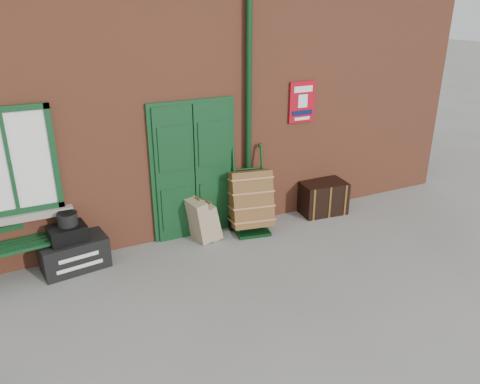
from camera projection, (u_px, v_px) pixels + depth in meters
ground at (252, 271)px, 6.80m from camera, size 80.00×80.00×0.00m
station_building at (169, 85)px, 8.89m from camera, size 10.30×4.30×4.36m
bench at (7, 244)px, 6.44m from camera, size 1.75×0.68×1.06m
houdini_trunk at (74, 254)px, 6.79m from camera, size 0.98×0.63×0.46m
strongbox at (67, 233)px, 6.64m from camera, size 0.55×0.43×0.23m
hatbox at (67, 219)px, 6.60m from camera, size 0.31×0.31×0.18m
suitcase_back at (198, 220)px, 7.57m from camera, size 0.37×0.53×0.72m
suitcase_front at (208, 220)px, 7.66m from camera, size 0.36×0.49×0.62m
porter_trolley at (250, 200)px, 7.85m from camera, size 0.81×0.85×1.42m
dark_trunk at (322, 197)px, 8.59m from camera, size 0.87×0.62×0.59m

